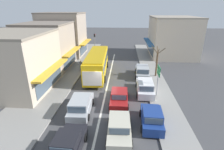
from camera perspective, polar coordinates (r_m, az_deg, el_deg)
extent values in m
plane|color=#3F3F42|center=(20.15, -2.14, -6.09)|extent=(140.00, 140.00, 0.00)
cube|color=silver|center=(23.76, -1.13, -1.67)|extent=(0.20, 28.00, 0.01)
cube|color=gray|center=(26.98, -15.28, 0.56)|extent=(5.20, 44.00, 0.14)
cube|color=gray|center=(25.85, 13.10, -0.17)|extent=(2.80, 44.00, 0.12)
cube|color=#B2A38E|center=(22.76, -28.65, 3.35)|extent=(7.26, 8.69, 6.53)
cube|color=gold|center=(21.02, -18.95, 1.90)|extent=(1.10, 8.00, 0.20)
cube|color=#425160|center=(21.62, -19.57, -1.33)|extent=(0.06, 6.95, 1.80)
cube|color=gray|center=(22.11, -30.21, 11.71)|extent=(7.42, 8.69, 0.24)
cube|color=gray|center=(29.96, -20.34, 8.71)|extent=(6.98, 7.74, 6.84)
cube|color=gold|center=(28.73, -12.91, 7.52)|extent=(1.10, 7.12, 0.20)
cube|color=#425160|center=(29.18, -13.50, 5.03)|extent=(0.06, 6.19, 1.80)
cube|color=#6E6358|center=(29.48, -21.24, 15.42)|extent=(7.14, 7.74, 0.24)
cube|color=gray|center=(37.14, -15.57, 12.44)|extent=(7.85, 7.51, 8.12)
cube|color=gold|center=(36.16, -8.69, 10.55)|extent=(1.10, 6.91, 0.20)
cube|color=#425160|center=(36.51, -9.22, 8.54)|extent=(0.06, 6.01, 1.80)
cube|color=#6E6358|center=(36.79, -16.23, 18.87)|extent=(8.01, 7.51, 0.24)
cube|color=beige|center=(37.54, 19.05, 11.59)|extent=(8.22, 10.09, 7.39)
cube|color=#23568E|center=(36.81, 11.88, 10.53)|extent=(1.10, 9.28, 0.20)
cube|color=#425160|center=(37.12, 12.38, 8.53)|extent=(0.06, 8.07, 1.80)
cube|color=gray|center=(37.16, 19.77, 17.37)|extent=(8.38, 10.09, 0.24)
cube|color=yellow|center=(25.25, -4.90, 3.90)|extent=(2.97, 10.90, 2.70)
cube|color=#425160|center=(25.14, -4.93, 4.78)|extent=(2.99, 10.47, 0.90)
cube|color=beige|center=(20.25, -6.52, -1.22)|extent=(2.25, 0.16, 1.76)
cube|color=#AF890F|center=(24.87, -5.00, 7.00)|extent=(2.81, 10.03, 0.12)
cylinder|color=black|center=(28.96, -6.58, 3.46)|extent=(0.30, 0.97, 0.96)
cylinder|color=black|center=(28.72, -1.62, 3.44)|extent=(0.30, 0.97, 0.96)
cylinder|color=black|center=(23.10, -8.67, -1.33)|extent=(0.30, 0.97, 0.96)
cylinder|color=black|center=(22.79, -2.47, -1.41)|extent=(0.30, 0.97, 0.96)
cube|color=#B7B29E|center=(13.98, 2.39, -17.45)|extent=(1.82, 4.24, 0.72)
cube|color=#B7B29E|center=(13.50, 2.43, -15.52)|extent=(1.60, 1.84, 0.60)
cube|color=#425160|center=(14.25, 2.46, -13.31)|extent=(1.44, 0.10, 0.51)
cube|color=#425160|center=(12.77, 2.41, -17.99)|extent=(1.41, 0.09, 0.48)
cylinder|color=black|center=(15.12, -0.96, -14.97)|extent=(0.20, 0.62, 0.62)
cylinder|color=black|center=(15.13, 5.79, -15.08)|extent=(0.20, 0.62, 0.62)
cylinder|color=black|center=(13.18, -1.68, -21.44)|extent=(0.20, 0.62, 0.62)
cylinder|color=black|center=(13.19, 6.36, -21.56)|extent=(0.20, 0.62, 0.62)
cube|color=#9EA3A8|center=(16.91, -10.02, -10.18)|extent=(1.90, 4.55, 0.76)
cube|color=#9EA3A8|center=(16.26, -10.43, -8.65)|extent=(1.72, 2.65, 0.68)
cube|color=#425160|center=(17.39, -9.53, -6.50)|extent=(1.51, 0.11, 0.58)
cube|color=#425160|center=(15.16, -11.48, -11.11)|extent=(1.48, 0.11, 0.54)
cylinder|color=black|center=(18.34, -11.84, -8.42)|extent=(0.20, 0.63, 0.62)
cylinder|color=black|center=(18.01, -6.34, -8.65)|extent=(0.20, 0.63, 0.62)
cylinder|color=black|center=(16.14, -14.10, -13.11)|extent=(0.20, 0.63, 0.62)
cylinder|color=black|center=(15.76, -7.76, -13.52)|extent=(0.20, 0.63, 0.62)
cube|color=black|center=(12.95, -14.23, -21.96)|extent=(1.86, 4.26, 0.72)
cube|color=black|center=(12.45, -14.68, -20.04)|extent=(1.62, 1.85, 0.60)
cube|color=#425160|center=(13.10, -13.26, -17.47)|extent=(1.44, 0.11, 0.51)
cylinder|color=black|center=(14.22, -15.83, -18.63)|extent=(0.20, 0.63, 0.62)
cylinder|color=black|center=(13.74, -8.73, -19.59)|extent=(0.20, 0.63, 0.62)
cube|color=maroon|center=(18.07, 2.35, -7.69)|extent=(1.73, 4.20, 0.72)
cube|color=maroon|center=(17.67, 2.38, -5.98)|extent=(1.56, 1.80, 0.60)
cube|color=#425160|center=(18.50, 2.46, -4.68)|extent=(1.44, 0.06, 0.51)
cube|color=#425160|center=(16.86, 2.28, -7.40)|extent=(1.40, 0.06, 0.48)
cylinder|color=black|center=(19.31, -0.11, -6.33)|extent=(0.18, 0.62, 0.62)
cylinder|color=black|center=(19.28, 5.03, -6.47)|extent=(0.18, 0.62, 0.62)
cylinder|color=black|center=(17.12, -0.71, -10.22)|extent=(0.18, 0.62, 0.62)
cylinder|color=black|center=(17.09, 5.14, -10.39)|extent=(0.18, 0.62, 0.62)
cube|color=navy|center=(15.40, 12.70, -13.88)|extent=(1.77, 3.76, 0.76)
cube|color=navy|center=(14.76, 13.04, -12.32)|extent=(1.59, 1.95, 0.64)
cube|color=#425160|center=(15.57, 12.66, -10.36)|extent=(1.40, 0.11, 0.54)
cube|color=#425160|center=(13.97, 13.48, -14.50)|extent=(1.37, 0.11, 0.51)
cylinder|color=black|center=(16.35, 9.33, -12.21)|extent=(0.20, 0.63, 0.62)
cylinder|color=black|center=(16.54, 15.14, -12.29)|extent=(0.20, 0.63, 0.62)
cylinder|color=black|center=(14.54, 9.74, -17.01)|extent=(0.20, 0.63, 0.62)
cylinder|color=black|center=(14.76, 16.39, -17.01)|extent=(0.20, 0.63, 0.62)
cube|color=silver|center=(20.50, 10.62, -4.35)|extent=(1.85, 4.54, 0.76)
cube|color=silver|center=(19.89, 10.84, -2.91)|extent=(1.69, 2.63, 0.68)
cube|color=#425160|center=(21.09, 10.54, -1.45)|extent=(1.51, 0.09, 0.58)
cube|color=#425160|center=(18.69, 11.19, -4.56)|extent=(1.48, 0.09, 0.54)
cylinder|color=black|center=(21.74, 7.99, -3.26)|extent=(0.19, 0.62, 0.62)
cylinder|color=black|center=(21.91, 12.59, -3.38)|extent=(0.19, 0.62, 0.62)
cylinder|color=black|center=(19.32, 8.30, -6.56)|extent=(0.19, 0.62, 0.62)
cylinder|color=black|center=(19.51, 13.50, -6.67)|extent=(0.19, 0.62, 0.62)
cube|color=#9EA3A8|center=(25.32, 9.79, 0.75)|extent=(1.92, 4.56, 0.76)
cube|color=#9EA3A8|center=(24.76, 9.94, 2.03)|extent=(1.73, 2.66, 0.68)
cube|color=#425160|center=(26.00, 9.78, 2.98)|extent=(1.51, 0.11, 0.58)
cube|color=#425160|center=(23.51, 10.12, 0.98)|extent=(1.48, 0.11, 0.54)
cylinder|color=black|center=(26.62, 7.72, 1.41)|extent=(0.20, 0.63, 0.62)
cylinder|color=black|center=(26.74, 11.49, 1.26)|extent=(0.20, 0.63, 0.62)
cylinder|color=black|center=(24.09, 7.85, -0.75)|extent=(0.20, 0.63, 0.62)
cylinder|color=black|center=(24.22, 12.01, -0.91)|extent=(0.20, 0.63, 0.62)
cylinder|color=gray|center=(37.44, -5.65, 10.11)|extent=(0.12, 0.12, 4.20)
cube|color=black|center=(37.14, -5.74, 12.76)|extent=(0.24, 0.24, 0.68)
sphere|color=red|center=(37.09, -5.54, 13.11)|extent=(0.13, 0.13, 0.13)
sphere|color=black|center=(37.12, -5.53, 12.78)|extent=(0.13, 0.13, 0.13)
sphere|color=black|center=(37.15, -5.51, 12.44)|extent=(0.13, 0.13, 0.13)
cylinder|color=gray|center=(19.40, 14.67, -2.07)|extent=(0.10, 0.10, 3.60)
cube|color=#19753D|center=(18.86, 15.10, 2.10)|extent=(0.08, 1.40, 0.44)
cube|color=white|center=(18.86, 15.23, 2.10)|extent=(0.01, 1.10, 0.10)
cube|color=#19753D|center=(19.04, 14.94, 0.54)|extent=(0.08, 1.40, 0.44)
cube|color=white|center=(19.04, 15.08, 0.53)|extent=(0.01, 1.10, 0.10)
cylinder|color=brown|center=(25.20, 14.34, 3.05)|extent=(0.24, 0.24, 3.33)
cylinder|color=brown|center=(25.05, 14.61, 7.89)|extent=(0.10, 0.91, 0.92)
cylinder|color=brown|center=(24.75, 15.88, 7.56)|extent=(1.03, 0.10, 0.88)
cylinder|color=brown|center=(24.34, 14.90, 7.41)|extent=(0.10, 0.74, 0.85)
cylinder|color=brown|center=(24.55, 13.80, 8.01)|extent=(0.95, 0.10, 1.17)
cylinder|color=#232838|center=(27.10, -10.26, 2.18)|extent=(0.14, 0.14, 0.84)
cylinder|color=#232838|center=(27.01, -9.93, 2.14)|extent=(0.14, 0.14, 0.84)
cube|color=slate|center=(26.83, -10.19, 3.57)|extent=(0.41, 0.32, 0.56)
sphere|color=tan|center=(26.72, -10.24, 4.39)|extent=(0.22, 0.22, 0.22)
cylinder|color=slate|center=(26.96, -10.63, 3.62)|extent=(0.09, 0.09, 0.54)
cylinder|color=slate|center=(26.71, -9.74, 3.52)|extent=(0.09, 0.09, 0.54)
cube|color=maroon|center=(26.75, -9.57, 3.14)|extent=(0.17, 0.26, 0.22)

